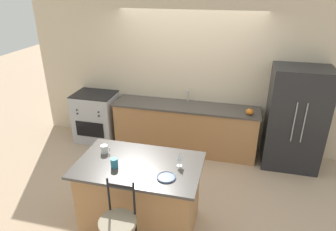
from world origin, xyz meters
TOP-DOWN VIEW (x-y plane):
  - ground_plane at (0.00, 0.00)m, footprint 18.00×18.00m
  - wall_back at (0.00, 0.65)m, footprint 6.00×0.07m
  - back_counter at (0.00, 0.35)m, footprint 2.61×0.63m
  - sink_faucet at (0.00, 0.54)m, footprint 0.02×0.13m
  - kitchen_island at (-0.18, -1.68)m, footprint 1.50×0.92m
  - refrigerator at (1.84, 0.30)m, footprint 0.90×0.69m
  - oven_range at (-1.76, 0.32)m, footprint 0.78×0.64m
  - bar_stool_near at (-0.18, -2.38)m, footprint 0.39×0.39m
  - dinner_plate at (0.21, -1.87)m, footprint 0.22×0.22m
  - wine_glass at (0.30, -1.60)m, footprint 0.07×0.07m
  - coffee_mug at (-0.69, -1.54)m, footprint 0.13×0.09m
  - tumbler_cup at (-0.44, -1.81)m, footprint 0.09×0.09m
  - pumpkin_decoration at (1.11, 0.21)m, footprint 0.13×0.13m

SIDE VIEW (x-z plane):
  - ground_plane at x=0.00m, z-range 0.00..0.00m
  - back_counter at x=0.00m, z-range 0.00..0.90m
  - kitchen_island at x=-0.18m, z-range 0.00..0.94m
  - oven_range at x=-1.76m, z-range 0.00..0.97m
  - bar_stool_near at x=-0.18m, z-range 0.02..1.13m
  - refrigerator at x=1.84m, z-range 0.00..1.73m
  - dinner_plate at x=0.21m, z-range 0.94..0.95m
  - pumpkin_decoration at x=1.11m, z-range 0.89..1.01m
  - coffee_mug at x=-0.69m, z-range 0.94..1.04m
  - tumbler_cup at x=-0.44m, z-range 0.94..1.05m
  - sink_faucet at x=0.00m, z-range 0.93..1.15m
  - wine_glass at x=0.30m, z-range 0.97..1.16m
  - wall_back at x=0.00m, z-range 0.00..2.70m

